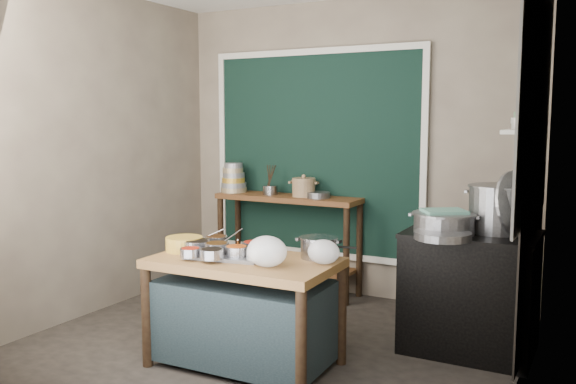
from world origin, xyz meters
The scene contains 30 objects.
floor centered at (0.00, 0.00, -0.01)m, with size 3.50×3.00×0.02m, color #2E2823.
back_wall centered at (0.00, 1.51, 1.40)m, with size 3.50×0.02×2.80m, color gray.
left_wall centered at (-1.76, 0.00, 1.40)m, with size 0.02×3.00×2.80m, color gray.
right_wall centered at (1.76, 0.00, 1.40)m, with size 0.02×3.00×2.80m, color gray.
curtain_panel centered at (-0.35, 1.47, 1.35)m, with size 2.10×0.02×1.90m, color black.
curtain_frame centered at (-0.35, 1.46, 1.35)m, with size 2.22×0.03×2.02m, color beige, non-canonical shape.
tile_panel centered at (1.74, 0.55, 1.85)m, with size 0.02×1.70×1.70m, color #B2B2AA.
soot_patch centered at (1.74, 0.65, 0.70)m, with size 0.01×1.30×1.30m, color black.
wall_shelf centered at (1.63, 0.85, 1.60)m, with size 0.22×0.70×0.03m, color beige.
prep_table centered at (0.05, -0.47, 0.38)m, with size 1.25×0.72×0.75m, color brown.
back_counter centered at (-0.55, 1.28, 0.47)m, with size 1.45×0.40×0.95m, color brown.
stove_block centered at (1.35, 0.55, 0.42)m, with size 0.90×0.68×0.85m, color black.
stove_top centered at (1.35, 0.55, 0.86)m, with size 0.92×0.69×0.03m, color black.
condiment_tray centered at (-0.08, -0.46, 0.76)m, with size 0.52×0.37×0.02m, color gray.
condiment_bowls centered at (-0.13, -0.48, 0.81)m, with size 0.65×0.53×0.07m.
yellow_basin centered at (-0.46, -0.46, 0.80)m, with size 0.26×0.26×0.10m, color #BD872A.
saucepan centered at (0.49, -0.21, 0.82)m, with size 0.26×0.26×0.14m, color gray, non-canonical shape.
plastic_bag_a centered at (0.30, -0.59, 0.85)m, with size 0.27×0.23×0.20m, color white.
plastic_bag_b centered at (0.59, -0.35, 0.83)m, with size 0.21×0.18×0.16m, color white.
bowl_stack centered at (-1.17, 1.26, 1.08)m, with size 0.26×0.26×0.30m.
utensil_cup centered at (-0.74, 1.26, 1.00)m, with size 0.15×0.15×0.09m, color gray.
ceramic_crock centered at (-0.38, 1.28, 1.03)m, with size 0.24×0.24×0.16m, color #997953, non-canonical shape.
wide_bowl centered at (-0.21, 1.26, 0.98)m, with size 0.22×0.22×0.06m, color gray.
stock_pot centered at (1.51, 0.62, 1.05)m, with size 0.44×0.44×0.34m, color gray, non-canonical shape.
pot_lid centered at (1.64, 0.54, 1.11)m, with size 0.46×0.46×0.02m, color gray.
steamer centered at (1.18, 0.40, 0.95)m, with size 0.46×0.46×0.15m, color gray, non-canonical shape.
green_cloth centered at (1.18, 0.40, 1.04)m, with size 0.29×0.22×0.02m, color slate.
shallow_pan centered at (1.23, 0.19, 0.91)m, with size 0.39×0.39×0.05m, color gray.
shelf_bowl_stack centered at (1.63, 0.75, 1.67)m, with size 0.16×0.16×0.13m.
shelf_bowl_green centered at (1.63, 1.08, 1.64)m, with size 0.13×0.13×0.05m, color gray.
Camera 1 is at (2.22, -3.89, 1.69)m, focal length 38.00 mm.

